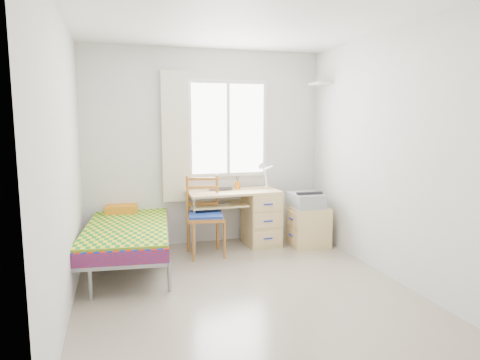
% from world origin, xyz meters
% --- Properties ---
extents(floor, '(3.50, 3.50, 0.00)m').
position_xyz_m(floor, '(0.00, 0.00, 0.00)').
color(floor, '#BCAD93').
rests_on(floor, ground).
extents(ceiling, '(3.50, 3.50, 0.00)m').
position_xyz_m(ceiling, '(0.00, 0.00, 2.60)').
color(ceiling, white).
rests_on(ceiling, wall_back).
extents(wall_back, '(3.20, 0.00, 3.20)m').
position_xyz_m(wall_back, '(0.00, 1.75, 1.30)').
color(wall_back, silver).
rests_on(wall_back, ground).
extents(wall_left, '(0.00, 3.50, 3.50)m').
position_xyz_m(wall_left, '(-1.60, 0.00, 1.30)').
color(wall_left, silver).
rests_on(wall_left, ground).
extents(wall_right, '(0.00, 3.50, 3.50)m').
position_xyz_m(wall_right, '(1.60, 0.00, 1.30)').
color(wall_right, silver).
rests_on(wall_right, ground).
extents(window, '(1.10, 0.04, 1.30)m').
position_xyz_m(window, '(0.30, 1.73, 1.55)').
color(window, white).
rests_on(window, wall_back).
extents(curtain, '(0.35, 0.05, 1.70)m').
position_xyz_m(curtain, '(-0.42, 1.68, 1.45)').
color(curtain, beige).
rests_on(curtain, wall_back).
extents(floating_shelf, '(0.20, 0.32, 0.03)m').
position_xyz_m(floating_shelf, '(1.49, 1.40, 2.15)').
color(floating_shelf, white).
rests_on(floating_shelf, wall_right).
extents(bed, '(1.10, 2.04, 0.85)m').
position_xyz_m(bed, '(-1.08, 1.07, 0.41)').
color(bed, gray).
rests_on(bed, floor).
extents(desk, '(1.21, 0.58, 0.75)m').
position_xyz_m(desk, '(0.61, 1.42, 0.41)').
color(desk, '#E0B675').
rests_on(desk, floor).
extents(chair, '(0.49, 0.49, 0.99)m').
position_xyz_m(chair, '(-0.13, 1.19, 0.55)').
color(chair, '#98541D').
rests_on(chair, floor).
extents(cabinet, '(0.50, 0.45, 0.53)m').
position_xyz_m(cabinet, '(1.26, 1.16, 0.26)').
color(cabinet, tan).
rests_on(cabinet, floor).
extents(printer, '(0.39, 0.45, 0.19)m').
position_xyz_m(printer, '(1.22, 1.17, 0.63)').
color(printer, '#989CA0').
rests_on(printer, cabinet).
extents(laptop, '(0.32, 0.21, 0.03)m').
position_xyz_m(laptop, '(0.14, 1.47, 0.76)').
color(laptop, black).
rests_on(laptop, desk).
extents(pen_cup, '(0.09, 0.09, 0.10)m').
position_xyz_m(pen_cup, '(0.38, 1.55, 0.80)').
color(pen_cup, '#FBAB1B').
rests_on(pen_cup, desk).
extents(task_lamp, '(0.21, 0.31, 0.37)m').
position_xyz_m(task_lamp, '(0.70, 1.37, 0.98)').
color(task_lamp, white).
rests_on(task_lamp, desk).
extents(book, '(0.25, 0.28, 0.02)m').
position_xyz_m(book, '(0.04, 1.43, 0.59)').
color(book, gray).
rests_on(book, desk).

